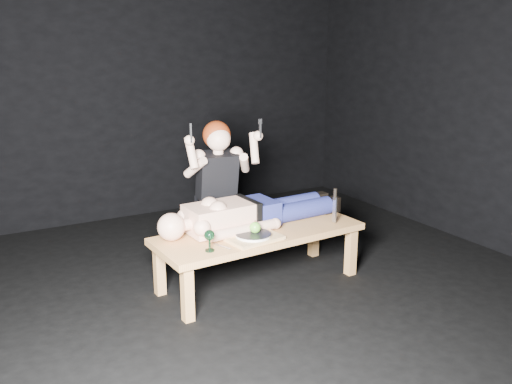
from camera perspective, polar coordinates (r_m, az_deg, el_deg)
ground at (r=4.15m, az=-0.76°, el=-11.38°), size 5.00×5.00×0.00m
back_wall at (r=6.04m, az=-12.49°, el=11.48°), size 5.00×0.00×5.00m
table at (r=4.35m, az=0.32°, el=-6.83°), size 1.68×0.70×0.45m
lying_man at (r=4.38m, az=-0.17°, el=-1.72°), size 1.69×0.59×0.27m
kneeling_woman at (r=4.66m, az=-4.37°, el=0.10°), size 0.78×0.85×1.30m
serving_tray at (r=4.08m, az=-0.28°, el=-4.81°), size 0.43×0.33×0.02m
plate at (r=4.07m, az=-0.28°, el=-4.52°), size 0.30×0.30×0.02m
apple at (r=4.07m, az=-0.10°, el=-3.73°), size 0.09×0.09×0.09m
goblet at (r=3.85m, az=-4.87°, el=-5.07°), size 0.08×0.08×0.16m
fork_flat at (r=3.95m, az=-3.57°, el=-5.69°), size 0.07×0.17×0.01m
knife_flat at (r=4.15m, az=2.29°, el=-4.62°), size 0.04×0.18×0.01m
spoon_flat at (r=4.16m, az=1.13°, el=-4.53°), size 0.15×0.11×0.01m
carving_knife at (r=4.44m, az=8.22°, el=-1.46°), size 0.04×0.04×0.29m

